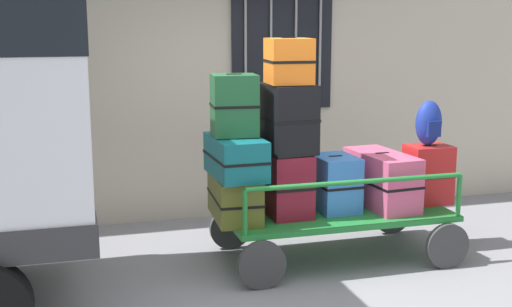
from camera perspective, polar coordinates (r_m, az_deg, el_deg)
name	(u,v)px	position (r m, az deg, el deg)	size (l,w,h in m)	color
ground_plane	(283,283)	(6.08, 2.24, -10.84)	(40.00, 40.00, 0.00)	gray
building_wall	(219,0)	(7.89, -3.09, 12.77)	(12.00, 0.38, 5.00)	#BCB29E
luggage_cart	(335,219)	(6.61, 6.64, -5.52)	(2.23, 1.16, 0.48)	#1E722D
cart_railing	(336,176)	(6.50, 6.72, -1.88)	(2.10, 1.02, 0.41)	#1E722D
suitcase_left_bottom	(235,197)	(6.25, -1.81, -3.66)	(0.44, 0.80, 0.41)	#4C5119
suitcase_left_middle	(236,157)	(6.11, -1.71, -0.27)	(0.45, 0.78, 0.37)	#0F5960
suitcase_left_top	(234,105)	(6.07, -1.83, 4.07)	(0.43, 0.37, 0.56)	#194C28
suitcase_midleft_bottom	(288,185)	(6.31, 2.68, -2.62)	(0.39, 0.49, 0.60)	maroon
suitcase_midleft_middle	(286,118)	(6.25, 2.56, 2.99)	(0.47, 0.62, 0.63)	black
suitcase_midleft_top	(289,61)	(6.14, 2.78, 7.75)	(0.41, 0.41, 0.41)	orange
suitcase_center_bottom	(335,183)	(6.54, 6.63, -2.49)	(0.40, 0.51, 0.53)	#3372C6
suitcase_midright_bottom	(381,180)	(6.75, 10.47, -2.16)	(0.48, 0.92, 0.53)	#CC4C72
suitcase_right_bottom	(428,174)	(6.96, 14.22, -1.69)	(0.43, 0.35, 0.59)	#B21E1E
backpack	(429,123)	(6.84, 14.31, 2.48)	(0.27, 0.22, 0.44)	navy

